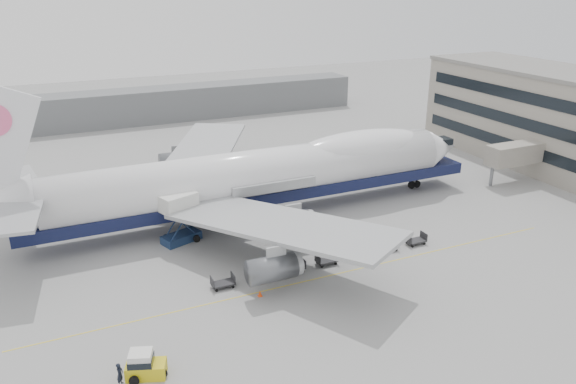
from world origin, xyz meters
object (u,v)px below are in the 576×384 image
ground_worker (120,374)px  baggage_tug (144,365)px  airliner (261,174)px  catering_truck (180,215)px

ground_worker → baggage_tug: bearing=-52.3°
airliner → baggage_tug: (-20.37, -25.95, -4.63)m
baggage_tug → ground_worker: baggage_tug is taller
airliner → ground_worker: bearing=-130.3°
airliner → ground_worker: airliner is taller
airliner → ground_worker: (-22.25, -26.20, -4.66)m
baggage_tug → catering_truck: bearing=89.1°
airliner → baggage_tug: 33.31m
catering_truck → ground_worker: size_ratio=3.10×
baggage_tug → airliner: bearing=72.1°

